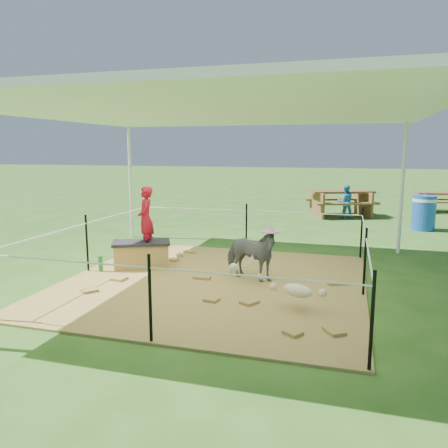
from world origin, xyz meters
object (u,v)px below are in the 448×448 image
(green_bottle, at_px, (101,264))
(picnic_table_near, at_px, (340,203))
(woman, at_px, (146,213))
(distant_person, at_px, (345,202))
(foal, at_px, (298,288))
(picnic_table_far, at_px, (440,202))
(trash_barrel, at_px, (424,213))
(straw_bale, at_px, (142,255))
(pony, at_px, (250,255))

(green_bottle, bearing_deg, picnic_table_near, 64.25)
(woman, distance_m, distant_person, 7.64)
(foal, distance_m, picnic_table_far, 11.20)
(picnic_table_near, bearing_deg, picnic_table_far, 9.70)
(green_bottle, height_order, trash_barrel, trash_barrel)
(picnic_table_near, height_order, picnic_table_far, picnic_table_near)
(woman, distance_m, picnic_table_near, 8.00)
(distant_person, bearing_deg, trash_barrel, 128.13)
(green_bottle, height_order, foal, foal)
(woman, xyz_separation_m, distant_person, (3.27, 6.89, -0.49))
(woman, xyz_separation_m, foal, (2.78, -1.32, -0.69))
(foal, bearing_deg, trash_barrel, 94.66)
(straw_bale, xyz_separation_m, picnic_table_near, (3.21, 7.35, 0.17))
(trash_barrel, relative_size, distant_person, 0.88)
(green_bottle, relative_size, picnic_table_far, 0.16)
(green_bottle, bearing_deg, pony, 4.88)
(trash_barrel, bearing_deg, straw_bale, -134.51)
(foal, relative_size, picnic_table_near, 0.52)
(trash_barrel, distance_m, picnic_table_near, 2.87)
(straw_bale, relative_size, trash_barrel, 1.03)
(pony, bearing_deg, picnic_table_near, 9.74)
(green_bottle, height_order, picnic_table_far, picnic_table_far)
(picnic_table_far, relative_size, distant_person, 1.53)
(foal, distance_m, trash_barrel, 7.21)
(straw_bale, bearing_deg, distant_person, 63.96)
(foal, bearing_deg, distant_person, 111.35)
(straw_bale, height_order, trash_barrel, trash_barrel)
(trash_barrel, xyz_separation_m, distant_person, (-1.99, 1.44, 0.06))
(green_bottle, bearing_deg, straw_bale, 39.29)
(trash_barrel, xyz_separation_m, picnic_table_near, (-2.14, 1.90, -0.05))
(green_bottle, relative_size, trash_barrel, 0.29)
(woman, height_order, pony, woman)
(green_bottle, height_order, distant_person, distant_person)
(picnic_table_far, distance_m, distant_person, 3.91)
(woman, bearing_deg, foal, 39.76)
(picnic_table_far, bearing_deg, foal, -115.63)
(pony, relative_size, trash_barrel, 1.08)
(pony, bearing_deg, picnic_table_far, -6.14)
(foal, height_order, picnic_table_near, picnic_table_near)
(pony, distance_m, trash_barrel, 6.59)
(trash_barrel, bearing_deg, picnic_table_near, 138.39)
(straw_bale, distance_m, woman, 0.77)
(woman, height_order, picnic_table_near, woman)
(pony, distance_m, picnic_table_far, 10.51)
(trash_barrel, bearing_deg, woman, -133.97)
(trash_barrel, distance_m, distant_person, 2.46)
(trash_barrel, bearing_deg, distant_person, 144.02)
(woman, distance_m, trash_barrel, 7.59)
(straw_bale, relative_size, woman, 0.83)
(picnic_table_near, distance_m, distant_person, 0.50)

